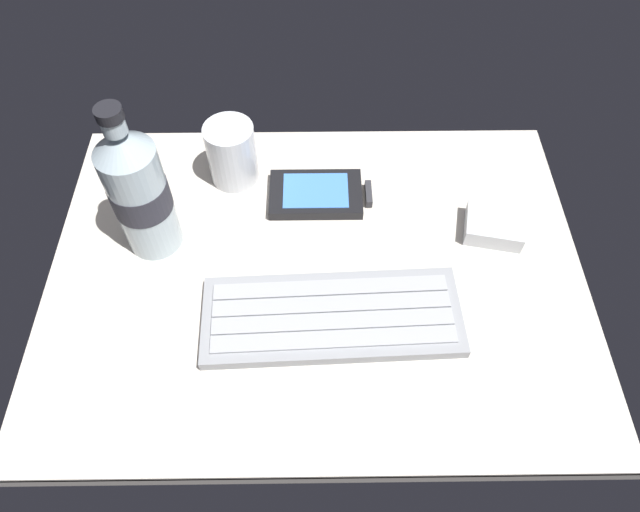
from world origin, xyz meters
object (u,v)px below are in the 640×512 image
object	(u,v)px
keyboard	(336,316)
handheld_device	(324,194)
water_bottle	(142,191)
juice_cup	(235,155)
charger_block	(497,226)

from	to	relation	value
keyboard	handheld_device	bearing A→B (deg)	93.30
water_bottle	handheld_device	bearing A→B (deg)	17.80
handheld_device	juice_cup	bearing A→B (deg)	160.74
juice_cup	water_bottle	xyz separation A→B (cm)	(-9.04, -10.60, 5.10)
handheld_device	water_bottle	size ratio (longest dim) A/B	0.62
keyboard	charger_block	world-z (taller)	charger_block
handheld_device	charger_block	xyz separation A→B (cm)	(21.45, -5.92, 0.47)
water_bottle	charger_block	xyz separation A→B (cm)	(41.97, 0.67, -7.81)
handheld_device	juice_cup	distance (cm)	12.56
keyboard	juice_cup	distance (cm)	25.71
keyboard	handheld_device	xyz separation A→B (cm)	(-1.05, 18.23, -0.08)
keyboard	charger_block	distance (cm)	23.83
keyboard	charger_block	bearing A→B (deg)	31.10
keyboard	water_bottle	distance (cm)	25.84
keyboard	charger_block	size ratio (longest dim) A/B	4.20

